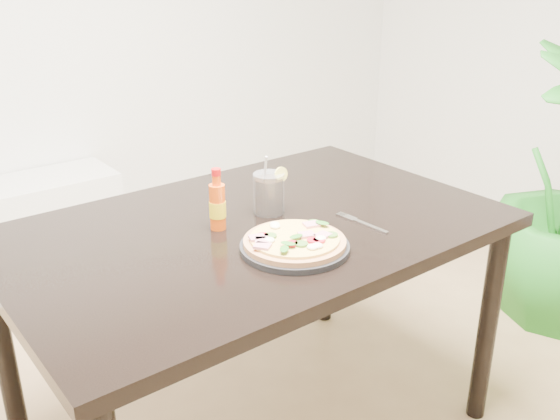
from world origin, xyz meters
TOP-DOWN VIEW (x-y plane):
  - dining_table at (-0.28, 0.56)m, footprint 1.40×0.90m
  - plate at (-0.30, 0.36)m, footprint 0.29×0.29m
  - pizza at (-0.30, 0.36)m, footprint 0.27×0.27m
  - hot_sauce_bottle at (-0.38, 0.60)m, footprint 0.05×0.05m
  - cola_cup at (-0.20, 0.60)m, footprint 0.10×0.09m
  - fork at (-0.04, 0.38)m, footprint 0.03×0.19m
  - plant_pot at (1.18, 0.35)m, footprint 0.28×0.28m

SIDE VIEW (x-z plane):
  - plant_pot at x=1.18m, z-range 0.00..0.22m
  - dining_table at x=-0.28m, z-range 0.29..1.04m
  - fork at x=-0.04m, z-range 0.75..0.76m
  - plate at x=-0.30m, z-range 0.75..0.77m
  - pizza at x=-0.30m, z-range 0.76..0.79m
  - cola_cup at x=-0.20m, z-range 0.72..0.90m
  - hot_sauce_bottle at x=-0.38m, z-range 0.73..0.91m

